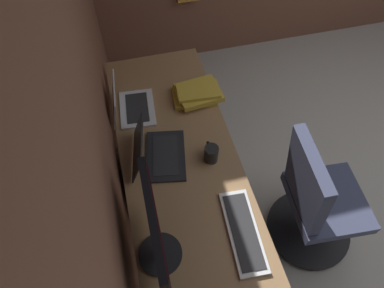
{
  "coord_description": "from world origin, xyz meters",
  "views": [
    {
      "loc": [
        -0.54,
        2.08,
        2.29
      ],
      "look_at": [
        0.39,
        1.84,
        0.95
      ],
      "focal_mm": 31.98,
      "sensor_mm": 36.0,
      "label": 1
    }
  ],
  "objects_px": {
    "keyboard_main": "(243,231)",
    "office_chair": "(315,204)",
    "book_stack_near": "(197,93)",
    "laptop_left": "(128,105)",
    "monitor_primary": "(156,234)",
    "coffee_mug": "(211,153)",
    "drawer_pedestal": "(177,192)",
    "laptop_leftmost": "(155,152)"
  },
  "relations": [
    {
      "from": "keyboard_main",
      "to": "office_chair",
      "type": "height_order",
      "value": "office_chair"
    },
    {
      "from": "book_stack_near",
      "to": "laptop_left",
      "type": "bearing_deg",
      "value": 90.02
    },
    {
      "from": "laptop_left",
      "to": "keyboard_main",
      "type": "xyz_separation_m",
      "value": [
        -0.89,
        -0.41,
        -0.04
      ]
    },
    {
      "from": "monitor_primary",
      "to": "laptop_left",
      "type": "bearing_deg",
      "value": 1.04
    },
    {
      "from": "coffee_mug",
      "to": "office_chair",
      "type": "bearing_deg",
      "value": -116.65
    },
    {
      "from": "laptop_left",
      "to": "book_stack_near",
      "type": "height_order",
      "value": "laptop_left"
    },
    {
      "from": "drawer_pedestal",
      "to": "book_stack_near",
      "type": "relative_size",
      "value": 2.29
    },
    {
      "from": "laptop_left",
      "to": "book_stack_near",
      "type": "xyz_separation_m",
      "value": [
        0.0,
        -0.42,
        -0.01
      ]
    },
    {
      "from": "drawer_pedestal",
      "to": "office_chair",
      "type": "xyz_separation_m",
      "value": [
        -0.33,
        -0.76,
        0.11
      ]
    },
    {
      "from": "drawer_pedestal",
      "to": "laptop_left",
      "type": "height_order",
      "value": "laptop_left"
    },
    {
      "from": "drawer_pedestal",
      "to": "office_chair",
      "type": "relative_size",
      "value": 0.72
    },
    {
      "from": "monitor_primary",
      "to": "laptop_left",
      "type": "xyz_separation_m",
      "value": [
        0.9,
        0.02,
        -0.21
      ]
    },
    {
      "from": "book_stack_near",
      "to": "office_chair",
      "type": "distance_m",
      "value": 0.96
    },
    {
      "from": "book_stack_near",
      "to": "office_chair",
      "type": "xyz_separation_m",
      "value": [
        -0.74,
        -0.53,
        -0.31
      ]
    },
    {
      "from": "coffee_mug",
      "to": "laptop_leftmost",
      "type": "bearing_deg",
      "value": 73.75
    },
    {
      "from": "office_chair",
      "to": "monitor_primary",
      "type": "bearing_deg",
      "value": 99.71
    },
    {
      "from": "drawer_pedestal",
      "to": "office_chair",
      "type": "bearing_deg",
      "value": -113.71
    },
    {
      "from": "laptop_leftmost",
      "to": "keyboard_main",
      "type": "relative_size",
      "value": 0.87
    },
    {
      "from": "drawer_pedestal",
      "to": "monitor_primary",
      "type": "height_order",
      "value": "monitor_primary"
    },
    {
      "from": "monitor_primary",
      "to": "laptop_leftmost",
      "type": "bearing_deg",
      "value": -7.95
    },
    {
      "from": "coffee_mug",
      "to": "book_stack_near",
      "type": "bearing_deg",
      "value": -5.45
    },
    {
      "from": "keyboard_main",
      "to": "monitor_primary",
      "type": "bearing_deg",
      "value": 91.17
    },
    {
      "from": "office_chair",
      "to": "book_stack_near",
      "type": "bearing_deg",
      "value": 35.35
    },
    {
      "from": "laptop_leftmost",
      "to": "coffee_mug",
      "type": "bearing_deg",
      "value": -106.25
    },
    {
      "from": "drawer_pedestal",
      "to": "laptop_leftmost",
      "type": "relative_size",
      "value": 1.86
    },
    {
      "from": "drawer_pedestal",
      "to": "office_chair",
      "type": "distance_m",
      "value": 0.84
    },
    {
      "from": "laptop_left",
      "to": "laptop_leftmost",
      "type": "bearing_deg",
      "value": -166.31
    },
    {
      "from": "laptop_leftmost",
      "to": "office_chair",
      "type": "xyz_separation_m",
      "value": [
        -0.37,
        -0.86,
        -0.32
      ]
    },
    {
      "from": "coffee_mug",
      "to": "office_chair",
      "type": "height_order",
      "value": "office_chair"
    },
    {
      "from": "laptop_leftmost",
      "to": "office_chair",
      "type": "height_order",
      "value": "office_chair"
    },
    {
      "from": "monitor_primary",
      "to": "laptop_left",
      "type": "distance_m",
      "value": 0.92
    },
    {
      "from": "drawer_pedestal",
      "to": "coffee_mug",
      "type": "bearing_deg",
      "value": -104.12
    },
    {
      "from": "monitor_primary",
      "to": "laptop_leftmost",
      "type": "height_order",
      "value": "monitor_primary"
    },
    {
      "from": "laptop_left",
      "to": "office_chair",
      "type": "height_order",
      "value": "office_chair"
    },
    {
      "from": "laptop_left",
      "to": "coffee_mug",
      "type": "xyz_separation_m",
      "value": [
        -0.45,
        -0.38,
        0.0
      ]
    },
    {
      "from": "laptop_left",
      "to": "office_chair",
      "type": "distance_m",
      "value": 1.25
    },
    {
      "from": "book_stack_near",
      "to": "coffee_mug",
      "type": "relative_size",
      "value": 2.61
    },
    {
      "from": "book_stack_near",
      "to": "coffee_mug",
      "type": "bearing_deg",
      "value": 174.55
    },
    {
      "from": "drawer_pedestal",
      "to": "monitor_primary",
      "type": "relative_size",
      "value": 1.42
    },
    {
      "from": "laptop_left",
      "to": "office_chair",
      "type": "relative_size",
      "value": 0.32
    },
    {
      "from": "monitor_primary",
      "to": "keyboard_main",
      "type": "bearing_deg",
      "value": -88.83
    },
    {
      "from": "laptop_left",
      "to": "book_stack_near",
      "type": "bearing_deg",
      "value": -89.98
    }
  ]
}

